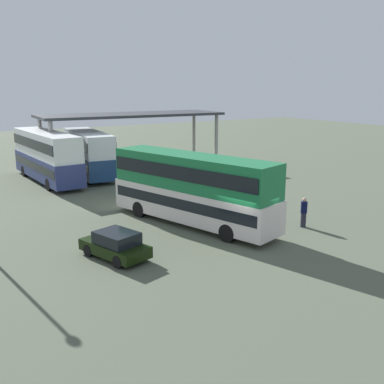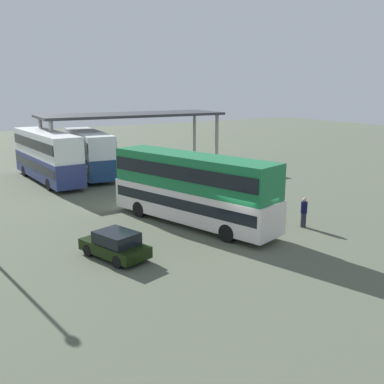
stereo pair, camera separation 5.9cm
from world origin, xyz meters
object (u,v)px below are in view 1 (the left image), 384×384
Objects in this scene: double_decker_main at (192,187)px; double_decker_mid_row at (88,152)px; double_decker_near_canopy at (47,155)px; pedestrian_waiting at (304,212)px; parked_hatchback at (115,245)px.

double_decker_mid_row is at bearing -15.33° from double_decker_main.
pedestrian_waiting is (9.23, -21.22, -1.47)m from double_decker_near_canopy.
pedestrian_waiting is (5.28, -4.02, -1.42)m from double_decker_main.
double_decker_near_canopy is (2.12, 19.83, 1.70)m from parked_hatchback.
pedestrian_waiting is at bearing -159.12° from double_decker_near_canopy.
pedestrian_waiting is (5.33, -21.68, -1.35)m from double_decker_mid_row.
double_decker_mid_row is at bearing -33.03° from parked_hatchback.
double_decker_main is 1.00× the size of double_decker_near_canopy.
double_decker_mid_row is at bearing -85.94° from double_decker_near_canopy.
double_decker_mid_row is (6.03, 20.29, 1.58)m from parked_hatchback.
double_decker_mid_row is (-0.05, 17.66, -0.07)m from double_decker_main.
double_decker_near_canopy reaches higher than parked_hatchback.
double_decker_main is 17.66m from double_decker_mid_row.
double_decker_near_canopy reaches higher than pedestrian_waiting.
pedestrian_waiting is at bearing -160.23° from double_decker_mid_row.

